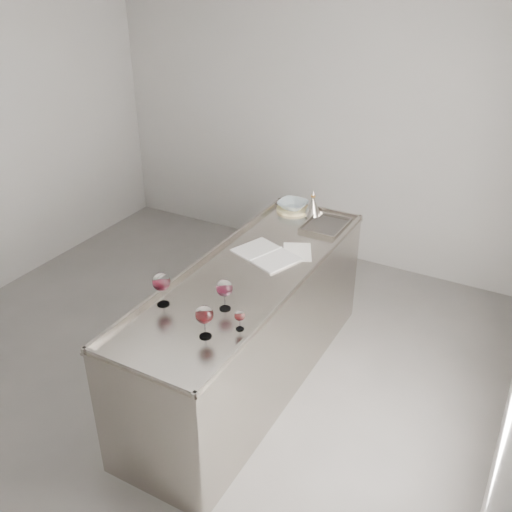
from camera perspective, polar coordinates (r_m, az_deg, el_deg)
The scene contains 11 objects.
room_shell at distance 3.72m, azimuth -9.78°, elevation 4.35°, with size 4.54×5.04×2.84m.
counter at distance 4.15m, azimuth -0.64°, elevation -7.22°, with size 0.77×2.42×0.97m.
wine_glass_left at distance 3.52m, azimuth -9.44°, elevation -2.65°, with size 0.11×0.11×0.22m.
wine_glass_middle at distance 3.22m, azimuth -5.18°, elevation -5.93°, with size 0.10×0.10×0.21m.
wine_glass_right at distance 3.45m, azimuth -3.18°, elevation -3.29°, with size 0.10×0.10×0.20m.
wine_glass_small at distance 3.29m, azimuth -1.64°, elevation -6.05°, with size 0.06×0.06×0.13m.
notebook at distance 4.10m, azimuth 1.00°, elevation 0.14°, with size 0.53×0.45×0.02m.
loose_paper_top at distance 4.16m, azimuth 4.15°, elevation 0.42°, with size 0.20×0.29×0.00m, color silver.
trivet at distance 4.82m, azimuth 3.69°, elevation 4.70°, with size 0.28×0.28×0.02m, color beige.
ceramic_bowl at distance 4.81m, azimuth 3.70°, elevation 5.13°, with size 0.24×0.24×0.06m, color #98AAB2.
wine_funnel at distance 4.73m, azimuth 5.68°, elevation 4.88°, with size 0.15×0.15×0.22m.
Camera 1 is at (2.17, -2.62, 2.91)m, focal length 40.00 mm.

